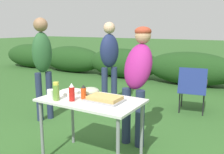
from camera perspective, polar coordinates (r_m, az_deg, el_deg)
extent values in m
ellipsoid|color=#1E4219|center=(10.08, -18.03, 4.66)|extent=(2.40, 0.90, 0.88)
ellipsoid|color=#1E4219|center=(8.69, -9.21, 4.09)|extent=(2.40, 0.90, 0.88)
ellipsoid|color=#1E4219|center=(7.58, 2.53, 3.19)|extent=(2.40, 0.90, 0.88)
ellipsoid|color=#1E4219|center=(6.89, 17.39, 1.85)|extent=(2.40, 0.90, 0.88)
cube|color=silver|center=(2.73, -4.85, -5.32)|extent=(1.10, 0.64, 0.02)
cylinder|color=gray|center=(2.97, -15.74, -11.91)|extent=(0.04, 0.04, 0.71)
cylinder|color=gray|center=(2.42, 1.36, -17.09)|extent=(0.04, 0.04, 0.71)
cylinder|color=gray|center=(3.34, -8.98, -9.00)|extent=(0.04, 0.04, 0.71)
cylinder|color=gray|center=(2.85, 6.79, -12.54)|extent=(0.04, 0.04, 0.71)
cube|color=#9E9EA3|center=(2.65, -1.67, -5.33)|extent=(0.39, 0.26, 0.02)
cube|color=tan|center=(2.64, -1.68, -4.75)|extent=(0.34, 0.22, 0.04)
cylinder|color=white|center=(2.98, -9.58, -3.41)|extent=(0.23, 0.23, 0.04)
ellipsoid|color=#ADBC99|center=(2.91, -5.01, -3.19)|extent=(0.21, 0.21, 0.08)
cylinder|color=white|center=(2.79, -13.79, -3.87)|extent=(0.08, 0.08, 0.11)
cylinder|color=#CC4214|center=(2.74, -6.52, -3.71)|extent=(0.06, 0.06, 0.12)
cone|color=black|center=(2.72, -6.56, -2.14)|extent=(0.05, 0.05, 0.03)
cylinder|color=olive|center=(2.72, -12.64, -3.50)|extent=(0.07, 0.07, 0.17)
cylinder|color=#D1CC47|center=(2.70, -12.73, -1.46)|extent=(0.06, 0.06, 0.03)
cylinder|color=red|center=(2.67, -9.17, -3.84)|extent=(0.06, 0.06, 0.15)
cone|color=white|center=(2.65, -9.24, -1.81)|extent=(0.05, 0.05, 0.04)
cylinder|color=#232D4C|center=(3.30, 3.28, -8.84)|extent=(0.12, 0.12, 0.74)
cylinder|color=#232D4C|center=(3.21, 6.37, -9.49)|extent=(0.12, 0.12, 0.74)
ellipsoid|color=#931E70|center=(3.19, 6.00, 2.44)|extent=(0.39, 0.49, 0.65)
sphere|color=tan|center=(3.25, 7.09, 9.33)|extent=(0.21, 0.21, 0.21)
ellipsoid|color=#993823|center=(3.25, 7.12, 10.33)|extent=(0.22, 0.22, 0.12)
cylinder|color=#232D4C|center=(4.22, -16.29, -4.42)|extent=(0.10, 0.10, 0.79)
cylinder|color=#232D4C|center=(4.28, -14.09, -4.08)|extent=(0.10, 0.10, 0.79)
ellipsoid|color=#28562D|center=(4.12, -15.70, 5.43)|extent=(0.33, 0.38, 0.64)
sphere|color=#936B4C|center=(4.10, -16.02, 11.43)|extent=(0.22, 0.22, 0.22)
cylinder|color=#232D4C|center=(4.71, -1.71, -2.49)|extent=(0.11, 0.11, 0.77)
cylinder|color=#232D4C|center=(4.79, 0.49, -2.27)|extent=(0.11, 0.11, 0.77)
ellipsoid|color=navy|center=(4.63, -0.62, 6.01)|extent=(0.42, 0.44, 0.62)
sphere|color=#DBAD89|center=(4.61, -0.63, 11.18)|extent=(0.21, 0.21, 0.21)
cube|color=navy|center=(4.74, 17.95, -2.96)|extent=(0.53, 0.53, 0.03)
cube|color=navy|center=(4.42, 17.89, -0.92)|extent=(0.48, 0.23, 0.44)
cylinder|color=black|center=(4.61, 15.15, -5.70)|extent=(0.02, 0.02, 0.38)
cylinder|color=black|center=(4.59, 20.14, -6.08)|extent=(0.02, 0.02, 0.38)
cylinder|color=black|center=(5.00, 15.67, -4.42)|extent=(0.02, 0.02, 0.38)
cylinder|color=black|center=(4.98, 20.26, -4.77)|extent=(0.02, 0.02, 0.38)
cylinder|color=black|center=(4.72, 15.29, -0.69)|extent=(0.09, 0.41, 0.02)
cylinder|color=black|center=(4.70, 20.87, -1.09)|extent=(0.09, 0.41, 0.02)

